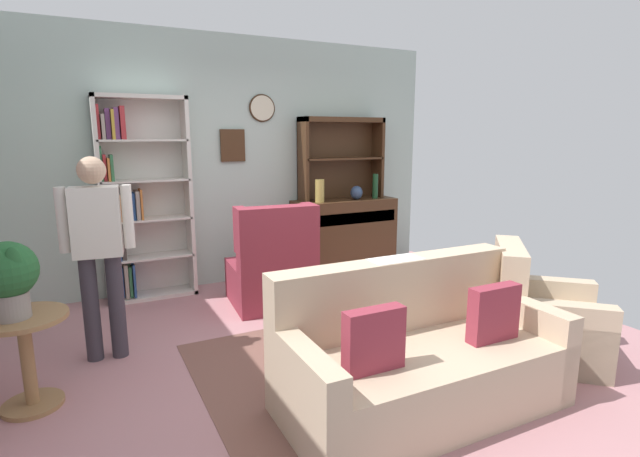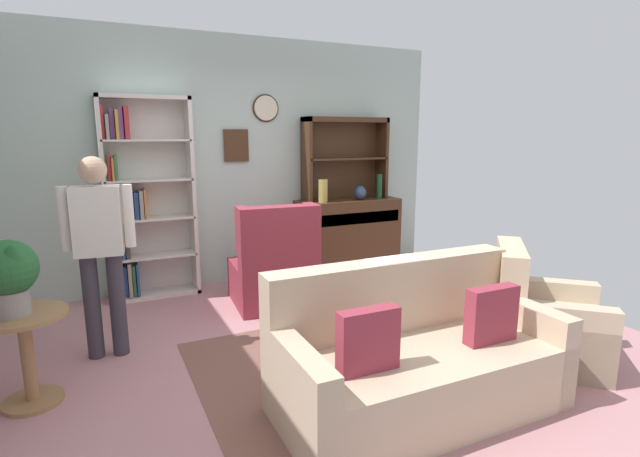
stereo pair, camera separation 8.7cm
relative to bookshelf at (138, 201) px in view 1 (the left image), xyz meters
The scene contains 17 objects.
ground_plane 2.48m from the bookshelf, 60.03° to the right, with size 5.40×4.60×0.02m, color #B27A7F.
wall_back 1.19m from the bookshelf, ahead, with size 5.00×0.09×2.80m.
area_rug 2.80m from the bookshelf, 59.51° to the right, with size 2.50×1.71×0.01m, color brown.
bookshelf is the anchor object (origin of this frame).
sideboard 2.47m from the bookshelf, ahead, with size 1.30×0.45×0.92m.
sideboard_hutch 2.46m from the bookshelf, ahead, with size 1.10×0.26×1.00m.
vase_tall 2.02m from the bookshelf, ahead, with size 0.11×0.11×0.27m, color tan.
vase_round 2.54m from the bookshelf, ahead, with size 0.15×0.15×0.17m, color #33476B.
bottle_wine 2.80m from the bookshelf, ahead, with size 0.07×0.07×0.31m, color #194223.
couch_floral 3.31m from the bookshelf, 66.23° to the right, with size 1.81×0.87×0.90m.
armchair_floral 3.92m from the bookshelf, 47.85° to the right, with size 1.08×1.08×0.88m.
wingback_chair 1.57m from the bookshelf, 36.92° to the right, with size 0.85×0.86×1.05m.
plant_stand 2.19m from the bookshelf, 115.94° to the right, with size 0.52×0.52×0.62m.
potted_plant_large 2.14m from the bookshelf, 116.70° to the right, with size 0.35×0.35×0.48m.
person_reading 1.42m from the bookshelf, 108.04° to the right, with size 0.53×0.24×1.56m.
coffee_table 2.72m from the bookshelf, 56.03° to the right, with size 0.80×0.50×0.42m.
book_stack 2.75m from the bookshelf, 58.17° to the right, with size 0.17×0.16×0.06m.
Camera 1 is at (-1.65, -3.24, 1.72)m, focal length 26.71 mm.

